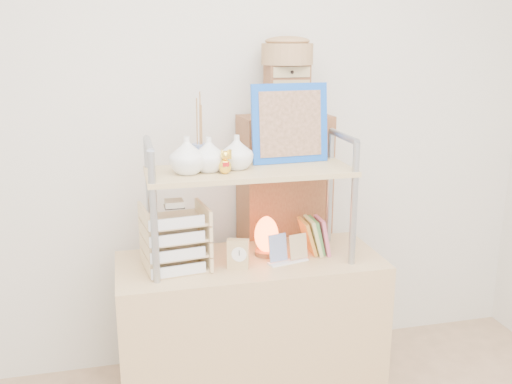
# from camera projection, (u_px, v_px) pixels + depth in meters

# --- Properties ---
(room_shell) EXTENTS (3.42, 3.41, 2.61)m
(room_shell) POSITION_uv_depth(u_px,v_px,m) (314.00, 49.00, 1.59)
(room_shell) COLOR silver
(room_shell) RESTS_ON ground
(desk) EXTENTS (1.20, 0.50, 0.75)m
(desk) POSITION_uv_depth(u_px,v_px,m) (250.00, 334.00, 2.69)
(desk) COLOR tan
(desk) RESTS_ON ground
(cabinet) EXTENTS (0.47, 0.27, 1.35)m
(cabinet) POSITION_uv_depth(u_px,v_px,m) (284.00, 243.00, 3.02)
(cabinet) COLOR brown
(cabinet) RESTS_ON ground
(hutch) EXTENTS (0.90, 0.34, 0.78)m
(hutch) POSITION_uv_depth(u_px,v_px,m) (241.00, 164.00, 2.48)
(hutch) COLOR #969BA4
(hutch) RESTS_ON desk
(letter_tray) EXTENTS (0.28, 0.27, 0.31)m
(letter_tray) POSITION_uv_depth(u_px,v_px,m) (175.00, 241.00, 2.46)
(letter_tray) COLOR #D4AE7F
(letter_tray) RESTS_ON desk
(salt_lamp) EXTENTS (0.12, 0.11, 0.19)m
(salt_lamp) POSITION_uv_depth(u_px,v_px,m) (266.00, 236.00, 2.62)
(salt_lamp) COLOR brown
(salt_lamp) RESTS_ON desk
(desk_clock) EXTENTS (0.10, 0.07, 0.13)m
(desk_clock) POSITION_uv_depth(u_px,v_px,m) (238.00, 254.00, 2.48)
(desk_clock) COLOR tan
(desk_clock) RESTS_ON desk
(postcard_stand) EXTENTS (0.19, 0.09, 0.13)m
(postcard_stand) POSITION_uv_depth(u_px,v_px,m) (288.00, 254.00, 2.56)
(postcard_stand) COLOR white
(postcard_stand) RESTS_ON desk
(drawer_chest) EXTENTS (0.20, 0.16, 0.25)m
(drawer_chest) POSITION_uv_depth(u_px,v_px,m) (287.00, 91.00, 2.79)
(drawer_chest) COLOR brown
(drawer_chest) RESTS_ON cabinet
(woven_basket) EXTENTS (0.25, 0.25, 0.10)m
(woven_basket) POSITION_uv_depth(u_px,v_px,m) (287.00, 54.00, 2.75)
(woven_basket) COLOR olive
(woven_basket) RESTS_ON drawer_chest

